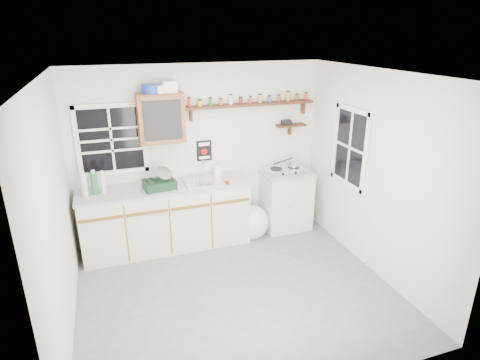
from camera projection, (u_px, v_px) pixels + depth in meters
name	position (u px, v px, depth m)	size (l,w,h in m)	color
room	(235.00, 193.00, 4.35)	(3.64, 3.24, 2.54)	#565659
main_cabinet	(167.00, 217.00, 5.60)	(2.31, 0.63, 0.92)	beige
right_cabinet	(286.00, 200.00, 6.18)	(0.73, 0.57, 0.91)	beige
sink	(203.00, 181.00, 5.60)	(0.52, 0.44, 0.29)	silver
upper_cabinet	(161.00, 118.00, 5.26)	(0.60, 0.32, 0.65)	brown
upper_cabinet_clutter	(158.00, 88.00, 5.12)	(0.45, 0.24, 0.14)	#1830A1
spice_shelf	(250.00, 104.00, 5.67)	(1.91, 0.18, 0.35)	black
secondary_shelf	(289.00, 125.00, 5.99)	(0.45, 0.16, 0.24)	black
warning_sign	(204.00, 151.00, 5.76)	(0.22, 0.02, 0.30)	black
window_back	(111.00, 140.00, 5.28)	(0.93, 0.03, 0.98)	black
window_right	(350.00, 147.00, 5.31)	(0.03, 0.78, 1.08)	black
water_bottles	(93.00, 183.00, 5.11)	(0.30, 0.12, 0.34)	silver
dish_rack	(160.00, 182.00, 5.32)	(0.44, 0.35, 0.30)	black
soap_bottle	(217.00, 169.00, 5.81)	(0.09, 0.09, 0.20)	silver
rag	(224.00, 183.00, 5.53)	(0.13, 0.12, 0.02)	maroon
hotplate	(285.00, 170.00, 5.98)	(0.58, 0.32, 0.08)	silver
saucepan	(293.00, 164.00, 5.99)	(0.34, 0.25, 0.16)	silver
trash_bag	(252.00, 222.00, 5.96)	(0.46, 0.42, 0.53)	silver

